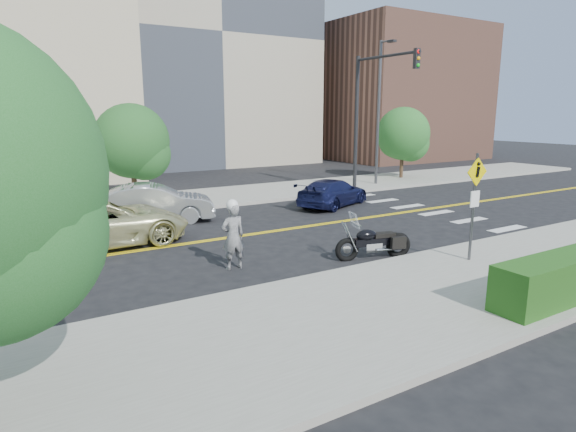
# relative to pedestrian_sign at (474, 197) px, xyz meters

# --- Properties ---
(ground_plane) EXTENTS (120.00, 120.00, 0.00)m
(ground_plane) POSITION_rel_pedestrian_sign_xyz_m (-4.20, 6.31, -1.96)
(ground_plane) COLOR black
(ground_plane) RESTS_ON ground
(sidewalk_near) EXTENTS (60.00, 5.00, 0.15)m
(sidewalk_near) POSITION_rel_pedestrian_sign_xyz_m (-4.20, -1.19, -1.89)
(sidewalk_near) COLOR #9E9B91
(sidewalk_near) RESTS_ON ground_plane
(sidewalk_far) EXTENTS (60.00, 5.00, 0.15)m
(sidewalk_far) POSITION_rel_pedestrian_sign_xyz_m (-4.20, 13.81, -1.89)
(sidewalk_far) COLOR #9E9B91
(sidewalk_far) RESTS_ON ground_plane
(building_mid) EXTENTS (18.00, 14.00, 20.00)m
(building_mid) POSITION_rel_pedestrian_sign_xyz_m (3.80, 32.31, 8.04)
(building_mid) COLOR #A39984
(building_mid) RESTS_ON ground_plane
(building_right) EXTENTS (14.00, 12.00, 12.00)m
(building_right) POSITION_rel_pedestrian_sign_xyz_m (21.80, 26.31, 4.04)
(building_right) COLOR #8C5947
(building_right) RESTS_ON ground_plane
(lamp_post) EXTENTS (0.16, 0.16, 8.00)m
(lamp_post) POSITION_rel_pedestrian_sign_xyz_m (7.80, 12.81, 2.19)
(lamp_post) COLOR #4C4C51
(lamp_post) RESTS_ON sidewalk_far
(traffic_light) EXTENTS (0.28, 4.50, 7.00)m
(traffic_light) POSITION_rel_pedestrian_sign_xyz_m (5.80, 11.39, 2.71)
(traffic_light) COLOR black
(traffic_light) RESTS_ON sidewalk_far
(pedestrian_sign) EXTENTS (0.78, 0.08, 3.00)m
(pedestrian_sign) POSITION_rel_pedestrian_sign_xyz_m (0.00, 0.00, 0.00)
(pedestrian_sign) COLOR #4C4C51
(pedestrian_sign) RESTS_ON sidewalk_near
(motorcyclist) EXTENTS (0.67, 0.44, 1.95)m
(motorcyclist) POSITION_rel_pedestrian_sign_xyz_m (-5.86, 3.15, -0.99)
(motorcyclist) COLOR #99999D
(motorcyclist) RESTS_ON ground
(motorcycle) EXTENTS (2.44, 1.27, 1.42)m
(motorcycle) POSITION_rel_pedestrian_sign_xyz_m (-1.89, 1.90, -1.25)
(motorcycle) COLOR black
(motorcycle) RESTS_ON ground
(suv) EXTENTS (5.73, 2.90, 1.56)m
(suv) POSITION_rel_pedestrian_sign_xyz_m (-8.53, 7.46, -1.18)
(suv) COLOR beige
(suv) RESTS_ON ground
(parked_car_silver) EXTENTS (4.88, 2.78, 1.52)m
(parked_car_silver) POSITION_rel_pedestrian_sign_xyz_m (-6.09, 9.98, -1.20)
(parked_car_silver) COLOR #969A9D
(parked_car_silver) RESTS_ON ground
(parked_car_blue) EXTENTS (4.66, 3.36, 1.25)m
(parked_car_blue) POSITION_rel_pedestrian_sign_xyz_m (1.93, 9.11, -1.33)
(parked_car_blue) COLOR #171B47
(parked_car_blue) RESTS_ON ground
(tree_far_a) EXTENTS (3.41, 3.41, 4.66)m
(tree_far_a) POSITION_rel_pedestrian_sign_xyz_m (-5.77, 14.22, 0.99)
(tree_far_a) COLOR #382619
(tree_far_a) RESTS_ON ground
(tree_far_b) EXTENTS (3.32, 3.32, 4.59)m
(tree_far_b) POSITION_rel_pedestrian_sign_xyz_m (11.03, 14.06, 0.96)
(tree_far_b) COLOR #382619
(tree_far_b) RESTS_ON ground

